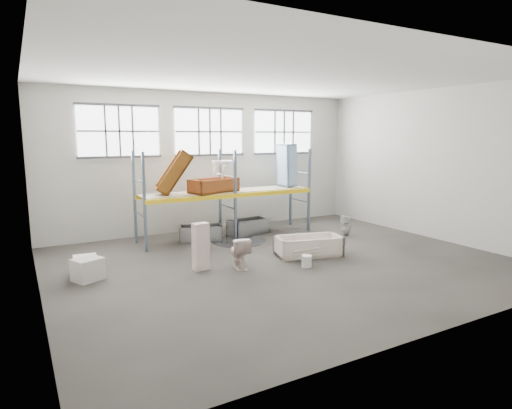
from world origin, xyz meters
TOP-DOWN VIEW (x-y plane):
  - floor at (0.00, 0.00)m, footprint 12.00×10.00m
  - ceiling at (0.00, 0.00)m, footprint 12.00×10.00m
  - wall_back at (0.00, 5.05)m, footprint 12.00×0.10m
  - wall_front at (0.00, -5.05)m, footprint 12.00×0.10m
  - wall_left at (-6.05, 0.00)m, footprint 0.10×10.00m
  - wall_right at (6.05, 0.00)m, footprint 0.10×10.00m
  - window_left at (-3.20, 4.94)m, footprint 2.60×0.04m
  - window_mid at (0.00, 4.94)m, footprint 2.60×0.04m
  - window_right at (3.20, 4.94)m, footprint 2.60×0.04m
  - rack_upright_la at (-3.00, 2.90)m, footprint 0.08×0.08m
  - rack_upright_lb at (-3.00, 4.10)m, footprint 0.08×0.08m
  - rack_upright_ma at (0.00, 2.90)m, footprint 0.08×0.08m
  - rack_upright_mb at (0.00, 4.10)m, footprint 0.08×0.08m
  - rack_upright_ra at (3.00, 2.90)m, footprint 0.08×0.08m
  - rack_upright_rb at (3.00, 4.10)m, footprint 0.08×0.08m
  - rack_beam_front at (0.00, 2.90)m, footprint 6.00×0.10m
  - rack_beam_back at (0.00, 4.10)m, footprint 6.00×0.10m
  - shelf_deck at (0.00, 3.50)m, footprint 5.90×1.10m
  - wet_patch at (0.00, 2.70)m, footprint 1.80×1.80m
  - bathtub_beige at (1.04, 0.21)m, footprint 2.05×1.34m
  - cistern_spare at (1.03, 0.62)m, footprint 0.46×0.28m
  - sink_in_tub at (0.67, 0.47)m, footprint 0.58×0.58m
  - toilet_beige at (-1.27, 0.14)m, footprint 0.62×0.89m
  - cistern_tall at (-2.23, 0.45)m, footprint 0.42×0.30m
  - toilet_white at (3.68, 1.61)m, footprint 0.41×0.40m
  - steel_tub_left at (-1.05, 3.40)m, footprint 1.53×1.03m
  - steel_tub_right at (0.80, 3.48)m, footprint 1.57×0.95m
  - rust_tub_flat at (-0.54, 3.40)m, footprint 1.78×1.16m
  - rust_tub_tilted at (-1.87, 3.52)m, footprint 1.32×0.93m
  - sink_on_shelf at (-0.30, 3.24)m, footprint 0.77×0.65m
  - blue_tub_upright at (2.45, 3.55)m, footprint 0.50×0.73m
  - bucket at (0.30, -0.71)m, footprint 0.29×0.29m
  - carton_near at (-4.93, 1.02)m, footprint 0.80×0.75m
  - carton_far at (-4.91, 1.55)m, footprint 0.59×0.59m

SIDE VIEW (x-z plane):
  - floor at x=0.00m, z-range -0.10..0.00m
  - wet_patch at x=0.00m, z-range 0.00..0.00m
  - bucket at x=0.30m, z-range 0.00..0.31m
  - sink_in_tub at x=0.67m, z-range 0.08..0.24m
  - carton_far at x=-4.91m, z-range 0.00..0.46m
  - steel_tub_left at x=-1.05m, z-range 0.00..0.51m
  - steel_tub_right at x=0.80m, z-range 0.00..0.54m
  - carton_near at x=-4.93m, z-range 0.00..0.54m
  - bathtub_beige at x=1.04m, z-range 0.00..0.56m
  - cistern_spare at x=1.03m, z-range 0.07..0.49m
  - toilet_white at x=3.68m, z-range 0.00..0.72m
  - toilet_beige at x=-1.27m, z-range 0.00..0.83m
  - cistern_tall at x=-2.23m, z-range 0.00..1.23m
  - rack_upright_la at x=-3.00m, z-range 0.00..3.00m
  - rack_upright_lb at x=-3.00m, z-range 0.00..3.00m
  - rack_upright_ma at x=0.00m, z-range 0.00..3.00m
  - rack_upright_mb at x=0.00m, z-range 0.00..3.00m
  - rack_upright_ra at x=3.00m, z-range 0.00..3.00m
  - rack_upright_rb at x=3.00m, z-range 0.00..3.00m
  - rack_beam_front at x=0.00m, z-range 1.43..1.57m
  - rack_beam_back at x=0.00m, z-range 1.43..1.57m
  - shelf_deck at x=0.00m, z-range 1.57..1.59m
  - rust_tub_flat at x=-0.54m, z-range 1.59..2.05m
  - sink_on_shelf at x=-0.30m, z-range 1.79..2.40m
  - rust_tub_tilted at x=-1.87m, z-range 1.56..3.03m
  - blue_tub_upright at x=2.45m, z-range 1.62..3.17m
  - wall_back at x=0.00m, z-range 0.00..5.00m
  - wall_front at x=0.00m, z-range 0.00..5.00m
  - wall_left at x=-6.05m, z-range 0.00..5.00m
  - wall_right at x=6.05m, z-range 0.00..5.00m
  - window_left at x=-3.20m, z-range 2.80..4.40m
  - window_mid at x=0.00m, z-range 2.80..4.40m
  - window_right at x=3.20m, z-range 2.80..4.40m
  - ceiling at x=0.00m, z-range 5.00..5.10m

